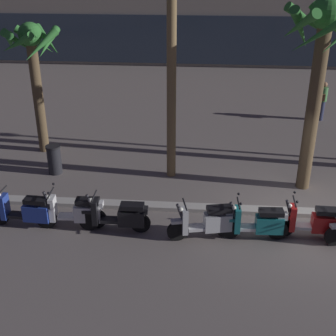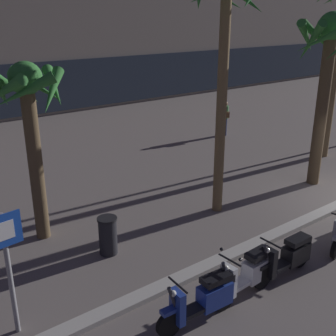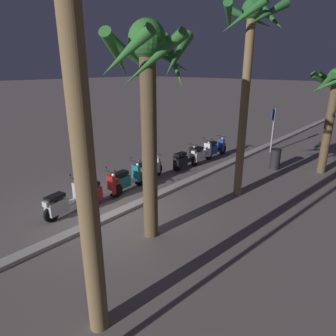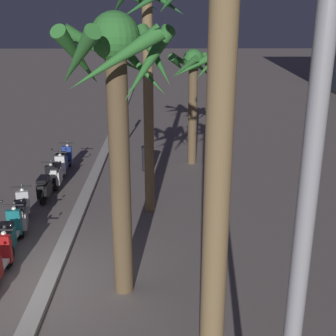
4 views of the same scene
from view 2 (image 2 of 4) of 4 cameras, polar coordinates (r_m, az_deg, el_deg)
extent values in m
cube|color=#283342|center=(25.08, -13.70, 10.83)|extent=(52.86, 0.12, 2.80)
cylinder|color=black|center=(8.01, 0.17, -20.42)|extent=(0.52, 0.13, 0.52)
cylinder|color=black|center=(8.63, 7.48, -17.16)|extent=(0.52, 0.13, 0.52)
cube|color=black|center=(8.24, 3.71, -18.57)|extent=(0.61, 0.31, 0.08)
cube|color=#233D9E|center=(8.40, 6.36, -16.73)|extent=(0.70, 0.36, 0.45)
cube|color=black|center=(8.20, 6.57, -14.66)|extent=(0.62, 0.33, 0.12)
cube|color=#233D9E|center=(7.91, 1.30, -18.34)|extent=(0.16, 0.35, 0.66)
cube|color=#233D9E|center=(7.83, 0.17, -18.81)|extent=(0.33, 0.18, 0.08)
cylinder|color=#333338|center=(7.78, 0.81, -17.69)|extent=(0.29, 0.09, 0.69)
cylinder|color=black|center=(7.62, 1.33, -15.58)|extent=(0.07, 0.56, 0.04)
sphere|color=white|center=(7.66, 0.69, -16.68)|extent=(0.12, 0.12, 0.12)
cube|color=black|center=(8.42, 8.04, -14.56)|extent=(0.25, 0.21, 0.16)
cylinder|color=black|center=(8.68, 7.28, -16.93)|extent=(0.52, 0.13, 0.52)
cylinder|color=black|center=(9.52, 12.76, -13.58)|extent=(0.52, 0.13, 0.52)
cube|color=white|center=(9.02, 9.98, -15.02)|extent=(0.61, 0.31, 0.08)
cube|color=white|center=(9.27, 11.99, -13.23)|extent=(0.70, 0.36, 0.44)
cube|color=black|center=(9.10, 12.23, -11.32)|extent=(0.61, 0.33, 0.12)
cube|color=white|center=(8.62, 8.21, -14.89)|extent=(0.16, 0.35, 0.66)
cube|color=white|center=(8.50, 7.37, -15.38)|extent=(0.33, 0.18, 0.08)
cylinder|color=#333338|center=(8.48, 7.89, -14.28)|extent=(0.29, 0.08, 0.69)
cylinder|color=black|center=(8.36, 8.37, -12.26)|extent=(0.07, 0.56, 0.04)
sphere|color=white|center=(8.37, 7.85, -13.32)|extent=(0.12, 0.12, 0.12)
cube|color=white|center=(9.34, 13.27, -11.21)|extent=(0.25, 0.21, 0.16)
sphere|color=black|center=(8.18, 9.79, -12.14)|extent=(0.07, 0.07, 0.07)
sphere|color=black|center=(8.44, 7.27, -10.88)|extent=(0.07, 0.07, 0.07)
cylinder|color=black|center=(9.34, 12.67, -14.27)|extent=(0.52, 0.10, 0.52)
cylinder|color=black|center=(10.27, 17.59, -11.34)|extent=(0.52, 0.10, 0.52)
cube|color=black|center=(9.73, 15.11, -12.56)|extent=(0.60, 0.28, 0.08)
cube|color=black|center=(10.03, 16.94, -11.04)|extent=(0.68, 0.32, 0.42)
cube|color=black|center=(9.88, 17.22, -9.30)|extent=(0.60, 0.30, 0.12)
cube|color=black|center=(9.31, 13.54, -12.37)|extent=(0.14, 0.34, 0.66)
cube|color=black|center=(9.19, 12.81, -12.78)|extent=(0.32, 0.16, 0.08)
cylinder|color=#333338|center=(9.17, 13.29, -11.76)|extent=(0.28, 0.07, 0.69)
cylinder|color=black|center=(9.07, 13.79, -9.86)|extent=(0.04, 0.56, 0.04)
sphere|color=white|center=(9.07, 13.30, -10.84)|extent=(0.12, 0.12, 0.12)
cube|color=black|center=(10.14, 18.10, -9.26)|extent=(0.24, 0.20, 0.16)
cylinder|color=black|center=(10.87, 21.85, -10.04)|extent=(0.53, 0.21, 0.52)
cylinder|color=#939399|center=(8.02, -20.68, -13.48)|extent=(0.09, 0.09, 2.40)
cube|color=#1947B7|center=(7.53, -21.35, -7.94)|extent=(0.60, 0.09, 0.60)
cube|color=white|center=(7.52, -21.30, -7.97)|extent=(0.33, 0.05, 0.33)
cylinder|color=olive|center=(17.63, 21.57, 11.54)|extent=(0.34, 0.34, 6.44)
cylinder|color=brown|center=(10.78, -17.57, 0.71)|extent=(0.35, 0.35, 4.09)
sphere|color=#337A33|center=(10.31, -18.79, 11.47)|extent=(0.78, 0.78, 0.78)
cone|color=#337A33|center=(10.45, -15.24, 10.61)|extent=(0.54, 1.40, 0.92)
cone|color=#337A33|center=(10.91, -17.45, 10.61)|extent=(1.20, 1.10, 0.98)
cone|color=#337A33|center=(10.87, -20.05, 10.08)|extent=(1.34, 0.47, 1.04)
cone|color=#337A33|center=(10.46, -21.75, 9.51)|extent=(0.85, 1.30, 1.04)
cone|color=#337A33|center=(9.94, -21.39, 9.65)|extent=(0.79, 1.39, 0.87)
cone|color=#337A33|center=(9.71, -18.85, 9.80)|extent=(1.40, 0.79, 0.85)
cone|color=#337A33|center=(10.15, -15.47, 10.03)|extent=(1.09, 1.19, 1.01)
cylinder|color=olive|center=(11.61, 7.27, 8.21)|extent=(0.28, 0.28, 6.17)
cylinder|color=brown|center=(14.56, 20.14, 7.47)|extent=(0.40, 0.40, 5.11)
sphere|color=#337A33|center=(14.27, 21.43, 17.50)|extent=(0.87, 0.87, 0.87)
cone|color=#337A33|center=(14.91, 20.08, 16.01)|extent=(1.44, 1.07, 1.30)
cone|color=#337A33|center=(14.46, 18.26, 16.48)|extent=(1.63, 0.83, 1.14)
cone|color=#337A33|center=(14.00, 18.75, 15.80)|extent=(0.98, 1.42, 1.37)
cone|color=#337A33|center=(13.54, 20.51, 16.20)|extent=(0.82, 1.66, 1.07)
cylinder|color=#2D3351|center=(20.20, 7.64, 5.58)|extent=(0.26, 0.26, 0.83)
cylinder|color=#4C8C4C|center=(20.03, 7.74, 7.54)|extent=(0.34, 0.34, 0.59)
sphere|color=#9E704C|center=(19.95, 7.79, 8.67)|extent=(0.22, 0.22, 0.22)
cube|color=brown|center=(19.87, 8.07, 7.16)|extent=(0.18, 0.15, 0.28)
cylinder|color=#232328|center=(10.30, -8.15, -9.19)|extent=(0.44, 0.44, 0.90)
cylinder|color=black|center=(10.08, -8.28, -6.86)|extent=(0.48, 0.48, 0.06)
camera|label=1|loc=(10.44, 85.40, 8.86)|focal=49.35mm
camera|label=3|loc=(21.52, 16.75, 16.95)|focal=31.68mm
camera|label=4|loc=(21.61, 31.35, 17.03)|focal=46.07mm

